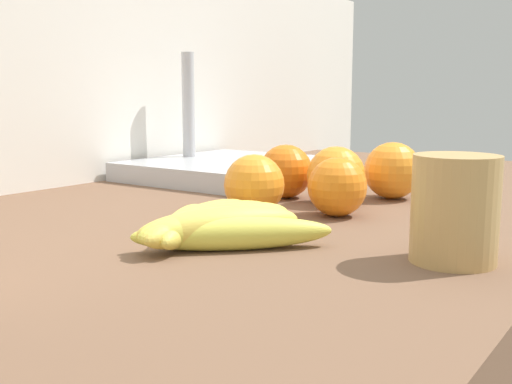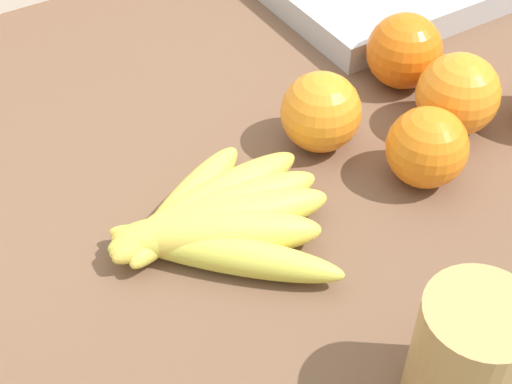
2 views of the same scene
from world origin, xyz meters
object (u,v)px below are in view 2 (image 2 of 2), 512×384
(orange_right, at_px, (321,112))
(mug, at_px, (469,355))
(banana_bunch, at_px, (214,221))
(orange_back_left, at_px, (427,147))
(orange_far_right, at_px, (458,94))
(orange_center, at_px, (404,51))

(orange_right, xyz_separation_m, mug, (-0.07, -0.27, 0.01))
(banana_bunch, xyz_separation_m, orange_back_left, (0.20, -0.04, 0.02))
(orange_right, relative_size, orange_far_right, 0.95)
(orange_right, distance_m, mug, 0.28)
(orange_far_right, bearing_deg, orange_right, 158.83)
(orange_back_left, height_order, orange_right, orange_right)
(orange_far_right, height_order, mug, mug)
(orange_back_left, xyz_separation_m, orange_right, (-0.05, 0.09, 0.00))
(orange_center, height_order, mug, mug)
(orange_center, relative_size, orange_back_left, 1.06)
(orange_right, relative_size, mug, 0.79)
(banana_bunch, distance_m, mug, 0.23)
(orange_center, bearing_deg, banana_bunch, -161.93)
(mug, bearing_deg, orange_center, 56.50)
(banana_bunch, xyz_separation_m, orange_center, (0.28, 0.09, 0.02))
(banana_bunch, height_order, orange_center, orange_center)
(orange_right, distance_m, orange_far_right, 0.13)
(mug, bearing_deg, orange_far_right, 48.33)
(orange_center, relative_size, mug, 0.81)
(orange_back_left, distance_m, orange_far_right, 0.08)
(orange_back_left, relative_size, orange_right, 0.96)
(orange_center, distance_m, mug, 0.37)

